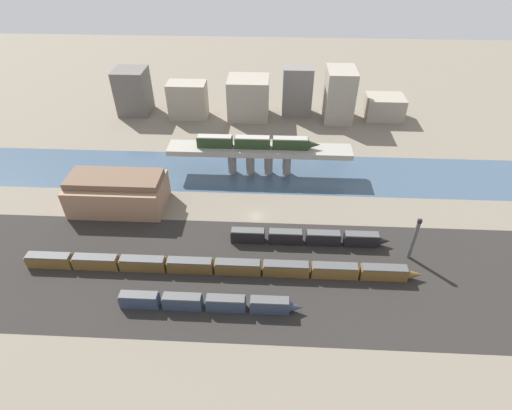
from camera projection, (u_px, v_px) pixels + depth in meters
The scene contains 16 objects.
ground_plane at pixel (256, 216), 124.43m from camera, with size 400.00×400.00×0.00m, color #756B5B.
railbed_yard at pixel (251, 274), 105.50m from camera, with size 280.00×42.00×0.01m, color #282623.
river_water at pixel (259, 173), 144.07m from camera, with size 320.00×25.87×0.01m, color #3D5166.
bridge at pixel (259, 153), 139.02m from camera, with size 63.67×8.44×10.36m.
train_on_bridge at pixel (257, 142), 136.54m from camera, with size 42.34×3.06×4.04m.
train_yard_near at pixel (208, 303), 95.60m from camera, with size 44.25×2.66×4.05m.
train_yard_mid at pixel (219, 266), 105.03m from camera, with size 104.84×2.88×3.89m.
train_yard_far at pixel (308, 237), 113.72m from camera, with size 45.36×2.72×4.18m.
warehouse_building at pixel (118, 192), 125.41m from camera, with size 29.21×15.62×11.44m.
signal_tower at pixel (414, 239), 106.45m from camera, with size 1.04×1.04×13.52m.
city_block_far_left at pixel (133, 91), 178.30m from camera, with size 13.70×13.13×19.78m, color #605B56.
city_block_left at pixel (188, 100), 175.95m from camera, with size 16.66×9.63×15.60m, color gray.
city_block_center at pixel (248, 98), 175.25m from camera, with size 17.69×14.99×17.62m, color gray.
city_block_right at pixel (297, 91), 176.82m from camera, with size 12.92×9.29×21.29m, color slate.
city_block_far_right at pixel (339, 95), 172.29m from camera, with size 12.10×15.83×22.15m, color gray.
city_block_tall at pixel (384, 107), 177.09m from camera, with size 16.39×12.47×9.76m, color gray.
Camera 1 is at (4.76, -95.96, 79.14)m, focal length 28.00 mm.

